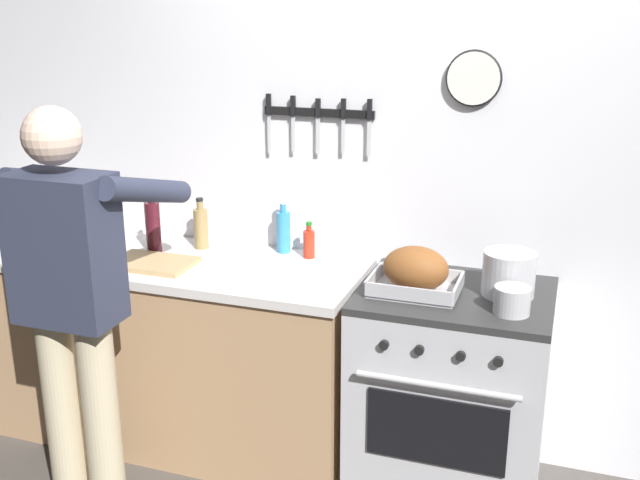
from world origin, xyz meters
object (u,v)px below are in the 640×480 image
at_px(person_cook, 73,295).
at_px(saucepan, 512,300).
at_px(roasting_pan, 416,272).
at_px(bottle_wine_red, 153,225).
at_px(stove, 450,393).
at_px(bottle_hot_sauce, 309,243).
at_px(bottle_vinegar, 201,227).
at_px(stock_pot, 509,274).
at_px(bottle_dish_soap, 283,231).
at_px(cutting_board, 153,263).

height_order(person_cook, saucepan, person_cook).
height_order(roasting_pan, bottle_wine_red, bottle_wine_red).
height_order(stove, bottle_hot_sauce, bottle_hot_sauce).
relative_size(person_cook, bottle_vinegar, 6.90).
xyz_separation_m(roasting_pan, saucepan, (0.38, -0.09, -0.04)).
bearing_deg(stove, bottle_vinegar, 171.76).
bearing_deg(saucepan, stove, 147.36).
relative_size(person_cook, saucepan, 12.22).
xyz_separation_m(stove, roasting_pan, (-0.15, -0.06, 0.54)).
relative_size(roasting_pan, stock_pot, 1.71).
relative_size(roasting_pan, bottle_vinegar, 1.46).
xyz_separation_m(stock_pot, bottle_dish_soap, (-1.03, 0.21, 0.01)).
bearing_deg(cutting_board, bottle_dish_soap, 37.07).
xyz_separation_m(cutting_board, bottle_hot_sauce, (0.61, 0.32, 0.06)).
bearing_deg(bottle_wine_red, bottle_hot_sauce, 12.28).
xyz_separation_m(person_cook, bottle_dish_soap, (0.50, 0.88, 0.05)).
xyz_separation_m(stock_pot, cutting_board, (-1.51, -0.15, -0.08)).
relative_size(roasting_pan, cutting_board, 0.98).
distance_m(cutting_board, bottle_hot_sauce, 0.70).
bearing_deg(bottle_hot_sauce, saucepan, -21.00).
bearing_deg(bottle_dish_soap, stove, -16.40).
distance_m(person_cook, bottle_dish_soap, 1.01).
relative_size(stove, bottle_dish_soap, 3.69).
xyz_separation_m(roasting_pan, cutting_board, (-1.16, -0.06, -0.08)).
relative_size(saucepan, bottle_dish_soap, 0.56).
height_order(stove, stock_pot, stock_pot).
height_order(stove, bottle_wine_red, bottle_wine_red).
bearing_deg(saucepan, bottle_wine_red, 172.94).
relative_size(roasting_pan, bottle_hot_sauce, 2.12).
bearing_deg(bottle_wine_red, stock_pot, -0.67).
xyz_separation_m(stove, bottle_hot_sauce, (-0.70, 0.21, 0.52)).
bearing_deg(person_cook, roasting_pan, -66.11).
height_order(saucepan, bottle_dish_soap, bottle_dish_soap).
bearing_deg(stock_pot, bottle_wine_red, 179.33).
height_order(person_cook, bottle_dish_soap, person_cook).
distance_m(roasting_pan, saucepan, 0.39).
xyz_separation_m(person_cook, saucepan, (1.56, 0.48, -0.00)).
height_order(stove, roasting_pan, roasting_pan).
distance_m(stove, roasting_pan, 0.56).
bearing_deg(cutting_board, stock_pot, 5.72).
height_order(stock_pot, bottle_dish_soap, bottle_dish_soap).
height_order(person_cook, bottle_vinegar, person_cook).
xyz_separation_m(stove, stock_pot, (0.20, 0.04, 0.54)).
xyz_separation_m(roasting_pan, bottle_vinegar, (-1.07, 0.23, 0.01)).
height_order(stock_pot, bottle_hot_sauce, stock_pot).
distance_m(saucepan, bottle_wine_red, 1.64).
distance_m(roasting_pan, cutting_board, 1.16).
xyz_separation_m(saucepan, bottle_wine_red, (-1.63, 0.20, 0.07)).
distance_m(stove, person_cook, 1.56).
relative_size(saucepan, bottle_vinegar, 0.56).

